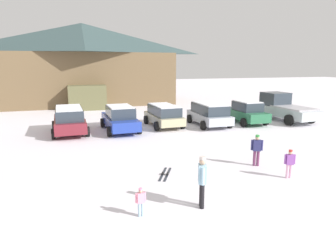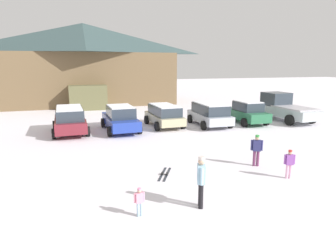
{
  "view_description": "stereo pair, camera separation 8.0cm",
  "coord_description": "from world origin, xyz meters",
  "px_view_note": "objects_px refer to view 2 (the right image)",
  "views": [
    {
      "loc": [
        -4.37,
        -5.9,
        4.45
      ],
      "look_at": [
        0.13,
        8.64,
        1.29
      ],
      "focal_mm": 32.0,
      "sensor_mm": 36.0,
      "label": 1
    },
    {
      "loc": [
        -4.29,
        -5.93,
        4.45
      ],
      "look_at": [
        0.13,
        8.64,
        1.29
      ],
      "focal_mm": 32.0,
      "sensor_mm": 36.0,
      "label": 2
    }
  ],
  "objects_px": {
    "parked_maroon_van": "(70,119)",
    "parked_beige_suv": "(164,115)",
    "parked_silver_wagon": "(210,114)",
    "skier_adult_in_blue_parka": "(201,179)",
    "parked_blue_hatchback": "(120,118)",
    "skier_child_in_pink_snowsuit": "(139,200)",
    "pickup_truck": "(283,108)",
    "skier_teen_in_navy_coat": "(257,149)",
    "ski_lodge": "(84,64)",
    "parked_green_coupe": "(247,112)",
    "pair_of_skis": "(165,174)",
    "skier_child_in_purple_jacket": "(289,162)"
  },
  "relations": [
    {
      "from": "parked_silver_wagon",
      "to": "parked_maroon_van",
      "type": "bearing_deg",
      "value": 177.84
    },
    {
      "from": "pair_of_skis",
      "to": "parked_beige_suv",
      "type": "bearing_deg",
      "value": 73.94
    },
    {
      "from": "parked_maroon_van",
      "to": "pickup_truck",
      "type": "distance_m",
      "value": 16.34
    },
    {
      "from": "parked_blue_hatchback",
      "to": "skier_child_in_pink_snowsuit",
      "type": "height_order",
      "value": "parked_blue_hatchback"
    },
    {
      "from": "parked_beige_suv",
      "to": "parked_silver_wagon",
      "type": "relative_size",
      "value": 0.99
    },
    {
      "from": "ski_lodge",
      "to": "parked_beige_suv",
      "type": "relative_size",
      "value": 4.66
    },
    {
      "from": "parked_beige_suv",
      "to": "parked_silver_wagon",
      "type": "xyz_separation_m",
      "value": [
        3.27,
        -0.69,
        0.04
      ]
    },
    {
      "from": "pickup_truck",
      "to": "skier_teen_in_navy_coat",
      "type": "bearing_deg",
      "value": -132.55
    },
    {
      "from": "skier_child_in_pink_snowsuit",
      "to": "ski_lodge",
      "type": "bearing_deg",
      "value": 91.25
    },
    {
      "from": "parked_beige_suv",
      "to": "pickup_truck",
      "type": "distance_m",
      "value": 9.86
    },
    {
      "from": "pair_of_skis",
      "to": "skier_adult_in_blue_parka",
      "type": "bearing_deg",
      "value": -84.61
    },
    {
      "from": "pair_of_skis",
      "to": "parked_green_coupe",
      "type": "bearing_deg",
      "value": 43.82
    },
    {
      "from": "parked_blue_hatchback",
      "to": "parked_green_coupe",
      "type": "relative_size",
      "value": 1.16
    },
    {
      "from": "ski_lodge",
      "to": "parked_green_coupe",
      "type": "xyz_separation_m",
      "value": [
        11.33,
        -15.54,
        -3.63
      ]
    },
    {
      "from": "parked_silver_wagon",
      "to": "pair_of_skis",
      "type": "height_order",
      "value": "parked_silver_wagon"
    },
    {
      "from": "pickup_truck",
      "to": "skier_adult_in_blue_parka",
      "type": "distance_m",
      "value": 17.16
    },
    {
      "from": "parked_maroon_van",
      "to": "parked_blue_hatchback",
      "type": "height_order",
      "value": "parked_maroon_van"
    },
    {
      "from": "parked_green_coupe",
      "to": "skier_adult_in_blue_parka",
      "type": "bearing_deg",
      "value": -126.72
    },
    {
      "from": "skier_child_in_pink_snowsuit",
      "to": "pair_of_skis",
      "type": "bearing_deg",
      "value": 61.47
    },
    {
      "from": "parked_blue_hatchback",
      "to": "parked_green_coupe",
      "type": "distance_m",
      "value": 9.61
    },
    {
      "from": "parked_green_coupe",
      "to": "pair_of_skis",
      "type": "bearing_deg",
      "value": -136.18
    },
    {
      "from": "skier_child_in_purple_jacket",
      "to": "ski_lodge",
      "type": "bearing_deg",
      "value": 104.71
    },
    {
      "from": "skier_teen_in_navy_coat",
      "to": "skier_child_in_pink_snowsuit",
      "type": "bearing_deg",
      "value": -153.37
    },
    {
      "from": "parked_maroon_van",
      "to": "parked_blue_hatchback",
      "type": "bearing_deg",
      "value": -3.3
    },
    {
      "from": "parked_beige_suv",
      "to": "skier_child_in_purple_jacket",
      "type": "bearing_deg",
      "value": -80.38
    },
    {
      "from": "skier_teen_in_navy_coat",
      "to": "skier_child_in_purple_jacket",
      "type": "height_order",
      "value": "skier_teen_in_navy_coat"
    },
    {
      "from": "parked_silver_wagon",
      "to": "skier_adult_in_blue_parka",
      "type": "xyz_separation_m",
      "value": [
        -5.66,
        -11.69,
        0.05
      ]
    },
    {
      "from": "skier_teen_in_navy_coat",
      "to": "pair_of_skis",
      "type": "bearing_deg",
      "value": 177.97
    },
    {
      "from": "parked_green_coupe",
      "to": "pickup_truck",
      "type": "bearing_deg",
      "value": 4.35
    },
    {
      "from": "parked_green_coupe",
      "to": "pair_of_skis",
      "type": "relative_size",
      "value": 2.73
    },
    {
      "from": "parked_blue_hatchback",
      "to": "skier_adult_in_blue_parka",
      "type": "distance_m",
      "value": 11.9
    },
    {
      "from": "pair_of_skis",
      "to": "skier_child_in_purple_jacket",
      "type": "bearing_deg",
      "value": -21.76
    },
    {
      "from": "parked_silver_wagon",
      "to": "skier_adult_in_blue_parka",
      "type": "height_order",
      "value": "skier_adult_in_blue_parka"
    },
    {
      "from": "ski_lodge",
      "to": "parked_silver_wagon",
      "type": "bearing_deg",
      "value": -62.22
    },
    {
      "from": "skier_adult_in_blue_parka",
      "to": "pair_of_skis",
      "type": "height_order",
      "value": "skier_adult_in_blue_parka"
    },
    {
      "from": "parked_blue_hatchback",
      "to": "pair_of_skis",
      "type": "distance_m",
      "value": 8.87
    },
    {
      "from": "parked_maroon_van",
      "to": "parked_silver_wagon",
      "type": "bearing_deg",
      "value": -2.16
    },
    {
      "from": "skier_child_in_pink_snowsuit",
      "to": "parked_silver_wagon",
      "type": "bearing_deg",
      "value": 56.95
    },
    {
      "from": "parked_maroon_van",
      "to": "parked_beige_suv",
      "type": "distance_m",
      "value": 6.49
    },
    {
      "from": "parked_silver_wagon",
      "to": "skier_teen_in_navy_coat",
      "type": "distance_m",
      "value": 8.96
    },
    {
      "from": "skier_teen_in_navy_coat",
      "to": "skier_child_in_purple_jacket",
      "type": "relative_size",
      "value": 1.21
    },
    {
      "from": "pair_of_skis",
      "to": "parked_silver_wagon",
      "type": "bearing_deg",
      "value": 55.43
    },
    {
      "from": "parked_maroon_van",
      "to": "skier_child_in_pink_snowsuit",
      "type": "distance_m",
      "value": 12.28
    },
    {
      "from": "parked_beige_suv",
      "to": "parked_silver_wagon",
      "type": "height_order",
      "value": "parked_silver_wagon"
    },
    {
      "from": "parked_silver_wagon",
      "to": "pickup_truck",
      "type": "xyz_separation_m",
      "value": [
        6.59,
        0.32,
        0.1
      ]
    },
    {
      "from": "ski_lodge",
      "to": "parked_beige_suv",
      "type": "height_order",
      "value": "ski_lodge"
    },
    {
      "from": "ski_lodge",
      "to": "parked_maroon_van",
      "type": "xyz_separation_m",
      "value": [
        -1.53,
        -15.23,
        -3.56
      ]
    },
    {
      "from": "parked_green_coupe",
      "to": "parked_beige_suv",
      "type": "bearing_deg",
      "value": 174.37
    },
    {
      "from": "parked_blue_hatchback",
      "to": "pickup_truck",
      "type": "bearing_deg",
      "value": 0.62
    },
    {
      "from": "skier_adult_in_blue_parka",
      "to": "skier_child_in_pink_snowsuit",
      "type": "relative_size",
      "value": 1.87
    }
  ]
}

